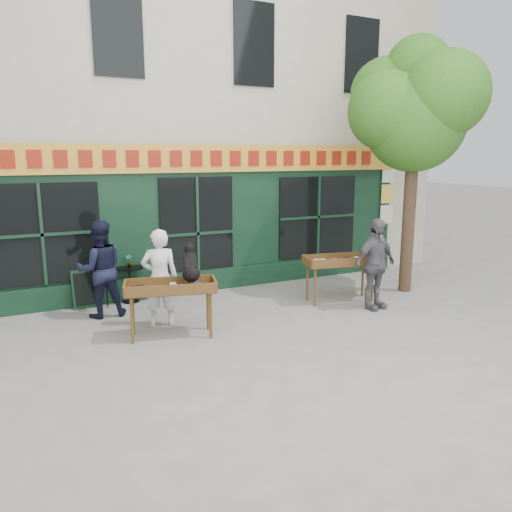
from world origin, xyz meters
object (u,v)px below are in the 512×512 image
object	(u,v)px
bistro_table	(130,277)
man_left	(100,269)
dog	(190,262)
book_cart_right	(340,263)
book_cart_center	(171,290)
man_right	(375,264)
woman	(160,278)

from	to	relation	value
bistro_table	man_left	size ratio (longest dim) A/B	0.41
dog	book_cart_right	distance (m)	3.57
bistro_table	book_cart_center	bearing A→B (deg)	-85.70
man_left	man_right	bearing A→B (deg)	159.97
book_cart_right	bistro_table	bearing A→B (deg)	166.06
book_cart_center	man_right	xyz separation A→B (m)	(4.15, -0.28, 0.10)
book_cart_center	dog	xyz separation A→B (m)	(0.35, -0.05, 0.47)
book_cart_right	man_right	size ratio (longest dim) A/B	0.86
woman	man_right	bearing A→B (deg)	-178.06
book_cart_right	man_right	bearing A→B (deg)	-56.71
woman	man_right	distance (m)	4.25
woman	bistro_table	bearing A→B (deg)	-69.49
dog	woman	size ratio (longest dim) A/B	0.34
man_right	man_left	xyz separation A→B (m)	(-5.03, 1.95, 0.01)
dog	woman	world-z (taller)	woman
book_cart_right	woman	bearing A→B (deg)	-171.24
book_cart_center	book_cart_right	xyz separation A→B (m)	(3.85, 0.47, 0.00)
book_cart_right	man_right	world-z (taller)	man_right
woman	book_cart_right	world-z (taller)	woman
book_cart_center	bistro_table	bearing A→B (deg)	108.91
book_cart_center	man_left	bearing A→B (deg)	132.45
book_cart_center	man_left	size ratio (longest dim) A/B	0.86
bistro_table	man_left	xyz separation A→B (m)	(-0.70, -0.72, 0.39)
dog	man_right	xyz separation A→B (m)	(3.80, -0.23, -0.37)
book_cart_center	woman	bearing A→B (deg)	104.61
woman	man_right	world-z (taller)	man_right
woman	man_left	xyz separation A→B (m)	(-0.88, 1.01, 0.04)
dog	book_cart_center	bearing A→B (deg)	-173.52
man_right	man_left	bearing A→B (deg)	150.31
dog	man_left	distance (m)	2.14
woman	dog	bearing A→B (deg)	131.18
book_cart_center	man_left	distance (m)	1.89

